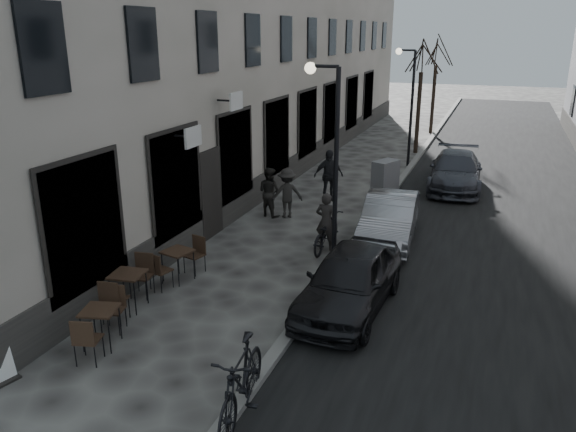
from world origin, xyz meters
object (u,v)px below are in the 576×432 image
Objects in this scene: car_near at (350,280)px; tree_far at (437,51)px; bicycle at (326,232)px; car_far at (455,171)px; bistro_set_c at (178,262)px; pedestrian_near at (269,192)px; streetlamp_near at (330,144)px; bistro_set_b at (129,287)px; pedestrian_far at (328,175)px; car_mid at (390,218)px; tree_near at (422,56)px; pedestrian_mid at (287,193)px; bistro_set_a at (101,323)px; utility_cabinet at (385,181)px; streetlamp_far at (409,94)px; moped at (241,382)px.

tree_far is at bearing 95.79° from car_near.
tree_far is at bearing -89.28° from bicycle.
bistro_set_c is at bearing -119.65° from car_far.
bicycle is at bearing 158.10° from pedestrian_near.
tree_far is (0.07, 21.00, 1.50)m from streetlamp_near.
bistro_set_b is 0.93× the size of pedestrian_far.
streetlamp_near is 4.90m from pedestrian_near.
car_mid is (4.10, -0.86, -0.15)m from pedestrian_near.
tree_near is 3.54× the size of pedestrian_mid.
bistro_set_b is 7.07m from pedestrian_near.
tree_near is at bearing -89.77° from bicycle.
pedestrian_mid is at bearing 96.09° from bistro_set_c.
bicycle is 2.02m from car_mid.
pedestrian_far reaches higher than bistro_set_a.
tree_far is at bearing 68.55° from bistro_set_a.
streetlamp_near is 2.85m from bicycle.
streetlamp_far is at bearing 116.06° from utility_cabinet.
pedestrian_far is (-1.30, 4.56, 0.42)m from bicycle.
bistro_set_a is 0.40× the size of car_near.
streetlamp_far reaches higher than car_mid.
bistro_set_a is (-2.90, -17.39, -2.68)m from streetlamp_far.
bistro_set_a is 3.13m from bistro_set_c.
car_far is at bearing -78.91° from tree_far.
pedestrian_far is (1.45, 7.78, 0.45)m from bistro_set_c.
pedestrian_near is 0.76× the size of moped.
streetlamp_far reaches higher than pedestrian_mid.
car_far is at bearing 74.29° from utility_cabinet.
moped is (2.16, -11.88, -0.28)m from pedestrian_far.
utility_cabinet is at bearing -94.82° from bicycle.
utility_cabinet reaches higher than bistro_set_b.
streetlamp_near is at bearing 111.25° from bicycle.
pedestrian_mid reaches higher than car_near.
bistro_set_b is (-3.33, -3.90, -2.65)m from streetlamp_near.
pedestrian_mid is (-2.61, -2.90, 0.07)m from utility_cabinet.
pedestrian_near reaches higher than bicycle.
car_far reaches higher than bistro_set_b.
pedestrian_far is at bearing 93.24° from bistro_set_c.
bistro_set_a is at bearing -81.98° from utility_cabinet.
bistro_set_a is 6.84m from bicycle.
bicycle is at bearing -91.16° from tree_far.
utility_cabinet is 3.93m from car_mid.
utility_cabinet is at bearing 62.07° from bistro_set_b.
car_near is 4.54m from car_mid.
streetlamp_near is 3.16× the size of pedestrian_mid.
bistro_set_a is at bearing -72.72° from bistro_set_c.
bistro_set_b is at bearing -136.34° from pedestrian_far.
tree_far is 3.54× the size of pedestrian_mid.
pedestrian_near is at bearing -24.29° from pedestrian_mid.
pedestrian_mid reaches higher than utility_cabinet.
tree_far is at bearing 89.40° from car_mid.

